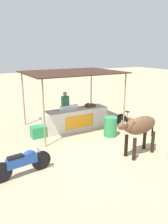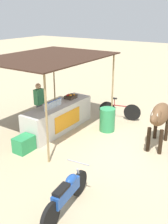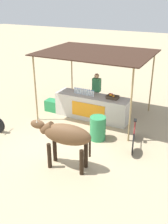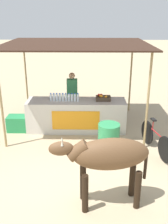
{
  "view_description": "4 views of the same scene",
  "coord_description": "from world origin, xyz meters",
  "px_view_note": "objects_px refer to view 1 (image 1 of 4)",
  "views": [
    {
      "loc": [
        -4.39,
        -6.33,
        3.55
      ],
      "look_at": [
        -0.19,
        1.08,
        1.12
      ],
      "focal_mm": 35.0,
      "sensor_mm": 36.0,
      "label": 1
    },
    {
      "loc": [
        -6.72,
        -3.34,
        4.0
      ],
      "look_at": [
        0.17,
        1.23,
        0.83
      ],
      "focal_mm": 42.0,
      "sensor_mm": 36.0,
      "label": 2
    },
    {
      "loc": [
        4.02,
        -6.62,
        4.59
      ],
      "look_at": [
        0.27,
        0.89,
        0.83
      ],
      "focal_mm": 42.0,
      "sensor_mm": 36.0,
      "label": 3
    },
    {
      "loc": [
        0.35,
        -5.31,
        3.48
      ],
      "look_at": [
        0.26,
        1.01,
        1.05
      ],
      "focal_mm": 42.0,
      "sensor_mm": 36.0,
      "label": 4
    }
  ],
  "objects_px": {
    "cooler_box": "(38,132)",
    "cow": "(140,127)",
    "stall_counter": "(76,119)",
    "vendor_behind_counter": "(65,108)",
    "fruit_crate": "(90,105)",
    "water_barrel": "(110,127)",
    "motorcycle_parked": "(23,162)",
    "bicycle_leaning": "(131,123)"
  },
  "relations": [
    {
      "from": "stall_counter",
      "to": "motorcycle_parked",
      "type": "distance_m",
      "value": 4.16
    },
    {
      "from": "fruit_crate",
      "to": "cow",
      "type": "distance_m",
      "value": 3.42
    },
    {
      "from": "fruit_crate",
      "to": "vendor_behind_counter",
      "type": "height_order",
      "value": "vendor_behind_counter"
    },
    {
      "from": "water_barrel",
      "to": "cooler_box",
      "type": "bearing_deg",
      "value": 152.91
    },
    {
      "from": "stall_counter",
      "to": "water_barrel",
      "type": "xyz_separation_m",
      "value": [
        0.89,
        -1.49,
        -0.06
      ]
    },
    {
      "from": "stall_counter",
      "to": "cooler_box",
      "type": "xyz_separation_m",
      "value": [
        -1.82,
        -0.1,
        -0.24
      ]
    },
    {
      "from": "stall_counter",
      "to": "cow",
      "type": "relative_size",
      "value": 1.62
    },
    {
      "from": "fruit_crate",
      "to": "cow",
      "type": "bearing_deg",
      "value": -91.71
    },
    {
      "from": "water_barrel",
      "to": "fruit_crate",
      "type": "bearing_deg",
      "value": 92.91
    },
    {
      "from": "water_barrel",
      "to": "cow",
      "type": "distance_m",
      "value": 1.99
    },
    {
      "from": "stall_counter",
      "to": "fruit_crate",
      "type": "height_order",
      "value": "fruit_crate"
    },
    {
      "from": "fruit_crate",
      "to": "water_barrel",
      "type": "height_order",
      "value": "fruit_crate"
    },
    {
      "from": "stall_counter",
      "to": "bicycle_leaning",
      "type": "relative_size",
      "value": 1.85
    },
    {
      "from": "stall_counter",
      "to": "cow",
      "type": "bearing_deg",
      "value": -78.07
    },
    {
      "from": "stall_counter",
      "to": "cooler_box",
      "type": "bearing_deg",
      "value": -176.95
    },
    {
      "from": "cooler_box",
      "to": "cow",
      "type": "height_order",
      "value": "cow"
    },
    {
      "from": "cow",
      "to": "motorcycle_parked",
      "type": "xyz_separation_m",
      "value": [
        -3.85,
        0.64,
        -0.61
      ]
    },
    {
      "from": "vendor_behind_counter",
      "to": "cooler_box",
      "type": "xyz_separation_m",
      "value": [
        -1.66,
        -0.85,
        -0.61
      ]
    },
    {
      "from": "vendor_behind_counter",
      "to": "water_barrel",
      "type": "distance_m",
      "value": 2.51
    },
    {
      "from": "vendor_behind_counter",
      "to": "cow",
      "type": "relative_size",
      "value": 0.89
    },
    {
      "from": "fruit_crate",
      "to": "cooler_box",
      "type": "height_order",
      "value": "fruit_crate"
    },
    {
      "from": "stall_counter",
      "to": "vendor_behind_counter",
      "type": "relative_size",
      "value": 1.82
    },
    {
      "from": "stall_counter",
      "to": "cooler_box",
      "type": "distance_m",
      "value": 1.84
    },
    {
      "from": "cooler_box",
      "to": "bicycle_leaning",
      "type": "bearing_deg",
      "value": -17.65
    },
    {
      "from": "cooler_box",
      "to": "bicycle_leaning",
      "type": "xyz_separation_m",
      "value": [
        3.95,
        -1.26,
        0.11
      ]
    },
    {
      "from": "vendor_behind_counter",
      "to": "motorcycle_parked",
      "type": "distance_m",
      "value": 4.6
    },
    {
      "from": "fruit_crate",
      "to": "motorcycle_parked",
      "type": "distance_m",
      "value": 4.87
    },
    {
      "from": "fruit_crate",
      "to": "bicycle_leaning",
      "type": "bearing_deg",
      "value": -46.93
    },
    {
      "from": "stall_counter",
      "to": "vendor_behind_counter",
      "type": "bearing_deg",
      "value": 102.17
    },
    {
      "from": "water_barrel",
      "to": "motorcycle_parked",
      "type": "height_order",
      "value": "motorcycle_parked"
    },
    {
      "from": "stall_counter",
      "to": "fruit_crate",
      "type": "distance_m",
      "value": 0.99
    },
    {
      "from": "stall_counter",
      "to": "vendor_behind_counter",
      "type": "xyz_separation_m",
      "value": [
        -0.16,
        0.75,
        0.37
      ]
    },
    {
      "from": "cow",
      "to": "motorcycle_parked",
      "type": "height_order",
      "value": "cow"
    },
    {
      "from": "fruit_crate",
      "to": "water_barrel",
      "type": "relative_size",
      "value": 0.52
    },
    {
      "from": "cow",
      "to": "fruit_crate",
      "type": "bearing_deg",
      "value": 88.29
    },
    {
      "from": "fruit_crate",
      "to": "vendor_behind_counter",
      "type": "xyz_separation_m",
      "value": [
        -0.98,
        0.7,
        -0.18
      ]
    },
    {
      "from": "cooler_box",
      "to": "bicycle_leaning",
      "type": "height_order",
      "value": "bicycle_leaning"
    },
    {
      "from": "cooler_box",
      "to": "water_barrel",
      "type": "distance_m",
      "value": 3.06
    },
    {
      "from": "vendor_behind_counter",
      "to": "cooler_box",
      "type": "bearing_deg",
      "value": -152.91
    },
    {
      "from": "stall_counter",
      "to": "cooler_box",
      "type": "relative_size",
      "value": 5.0
    },
    {
      "from": "stall_counter",
      "to": "motorcycle_parked",
      "type": "bearing_deg",
      "value": -139.03
    },
    {
      "from": "fruit_crate",
      "to": "bicycle_leaning",
      "type": "relative_size",
      "value": 0.27
    }
  ]
}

